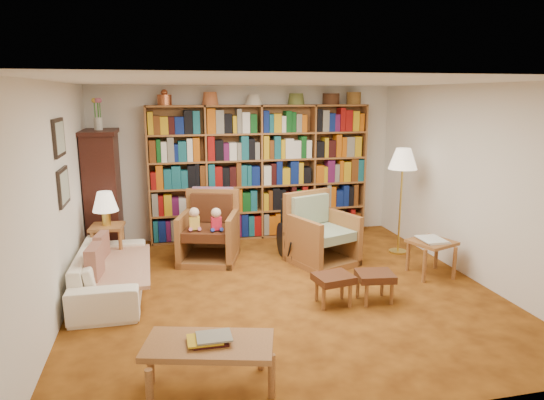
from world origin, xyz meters
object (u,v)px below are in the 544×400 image
object	(u,v)px
sofa	(111,271)
armchair_leather	(208,231)
wheelchair	(296,230)
side_table_papers	(432,246)
footstool_a	(333,280)
coffee_table	(209,348)
footstool_b	(375,278)
side_table_lamp	(108,237)
armchair_sage	(320,235)
floor_lamp	(403,163)

from	to	relation	value
sofa	armchair_leather	bearing A→B (deg)	-50.65
wheelchair	side_table_papers	bearing A→B (deg)	-38.38
footstool_a	coffee_table	xyz separation A→B (m)	(-1.55, -1.34, 0.08)
footstool_b	coffee_table	bearing A→B (deg)	-147.40
armchair_leather	side_table_papers	bearing A→B (deg)	-25.59
footstool_a	footstool_b	bearing A→B (deg)	-3.88
side_table_lamp	footstool_a	distance (m)	3.13
wheelchair	coffee_table	size ratio (longest dim) A/B	0.74
armchair_leather	side_table_lamp	bearing A→B (deg)	-171.20
armchair_sage	side_table_papers	xyz separation A→B (m)	(1.26, -0.88, 0.03)
side_table_lamp	footstool_b	distance (m)	3.57
wheelchair	side_table_lamp	bearing A→B (deg)	-178.56
armchair_sage	side_table_lamp	bearing A→B (deg)	174.93
floor_lamp	coffee_table	bearing A→B (deg)	-137.60
side_table_lamp	footstool_b	world-z (taller)	side_table_lamp
armchair_sage	footstool_b	size ratio (longest dim) A/B	2.35
wheelchair	armchair_sage	bearing A→B (deg)	-51.15
wheelchair	coffee_table	world-z (taller)	wheelchair
side_table_papers	armchair_sage	bearing A→B (deg)	145.09
armchair_sage	wheelchair	xyz separation A→B (m)	(-0.26, 0.33, 0.00)
wheelchair	footstool_a	world-z (taller)	wheelchair
sofa	side_table_papers	world-z (taller)	sofa
side_table_papers	footstool_b	size ratio (longest dim) A/B	1.40
armchair_leather	sofa	bearing A→B (deg)	-141.58
armchair_sage	coffee_table	distance (m)	3.37
sofa	armchair_leather	size ratio (longest dim) A/B	1.81
armchair_leather	side_table_papers	distance (m)	3.12
armchair_sage	sofa	bearing A→B (deg)	-169.29
side_table_lamp	wheelchair	size ratio (longest dim) A/B	0.77
floor_lamp	armchair_sage	bearing A→B (deg)	-176.10
floor_lamp	footstool_b	xyz separation A→B (m)	(-1.11, -1.58, -1.09)
sofa	wheelchair	bearing A→B (deg)	-70.51
floor_lamp	sofa	bearing A→B (deg)	-171.40
side_table_lamp	coffee_table	xyz separation A→B (m)	(1.06, -3.06, -0.10)
sofa	wheelchair	xyz separation A→B (m)	(2.57, 0.86, 0.10)
side_table_lamp	armchair_leather	bearing A→B (deg)	8.80
armchair_sage	side_table_papers	size ratio (longest dim) A/B	1.67
footstool_a	coffee_table	size ratio (longest dim) A/B	0.42
armchair_leather	floor_lamp	size ratio (longest dim) A/B	0.65
sofa	coffee_table	world-z (taller)	sofa
armchair_leather	footstool_a	distance (m)	2.29
side_table_lamp	coffee_table	distance (m)	3.24
sofa	footstool_b	size ratio (longest dim) A/B	4.09
armchair_leather	floor_lamp	world-z (taller)	floor_lamp
side_table_lamp	wheelchair	bearing A→B (deg)	1.44
side_table_lamp	side_table_papers	distance (m)	4.34
sofa	armchair_leather	xyz separation A→B (m)	(1.27, 1.01, 0.13)
armchair_leather	armchair_sage	distance (m)	1.63
armchair_sage	footstool_b	bearing A→B (deg)	-83.35
side_table_lamp	armchair_sage	bearing A→B (deg)	-5.07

